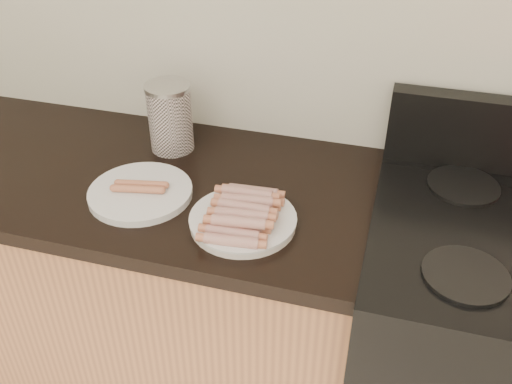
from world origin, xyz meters
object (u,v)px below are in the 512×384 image
(main_plate, at_px, (243,222))
(canister, at_px, (170,117))
(side_plate, at_px, (140,193))
(stove, at_px, (494,370))
(mug, at_px, (173,123))

(main_plate, bearing_deg, canister, 136.12)
(side_plate, xyz_separation_m, canister, (-0.01, 0.24, 0.09))
(canister, bearing_deg, stove, -9.96)
(main_plate, distance_m, mug, 0.46)
(canister, relative_size, mug, 1.84)
(stove, bearing_deg, main_plate, -170.23)
(canister, xyz_separation_m, mug, (-0.01, 0.05, -0.04))
(stove, relative_size, side_plate, 3.49)
(mug, bearing_deg, canister, -73.31)
(stove, bearing_deg, mug, 167.42)
(main_plate, xyz_separation_m, canister, (-0.30, 0.28, 0.09))
(stove, height_order, canister, canister)
(stove, xyz_separation_m, mug, (-0.98, 0.22, 0.50))
(main_plate, height_order, canister, canister)
(main_plate, distance_m, side_plate, 0.29)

